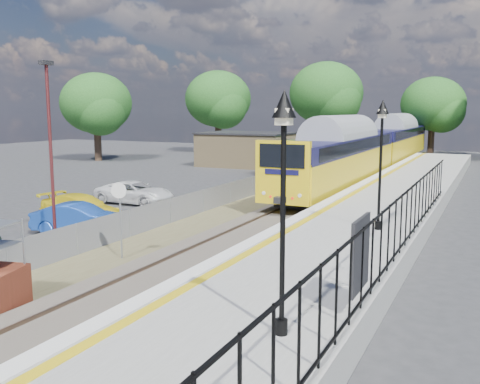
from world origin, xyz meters
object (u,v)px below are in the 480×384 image
Objects in this scene: carpark_lamp at (50,144)px; car_yellow at (81,209)px; victorian_lamp_south at (284,157)px; train at (374,145)px; car_white at (135,193)px; car_blue at (79,219)px; speed_sign at (120,208)px; victorian_lamp_north at (382,134)px.

car_yellow is (-2.51, 4.18, -3.28)m from carpark_lamp.
victorian_lamp_south is at bearing -118.15° from car_yellow.
train is at bearing 79.12° from carpark_lamp.
victorian_lamp_south is 12.34m from carpark_lamp.
carpark_lamp is 1.55× the size of car_white.
car_blue is at bearing -162.59° from car_white.
train reaches higher than speed_sign.
carpark_lamp is at bearing -157.05° from victorian_lamp_north.
victorian_lamp_south is 1.04× the size of car_white.
victorian_lamp_south reaches higher than car_yellow.
victorian_lamp_south is 14.86m from car_blue.
speed_sign is 0.70× the size of car_blue.
car_white is (-14.51, 14.78, -3.68)m from victorian_lamp_south.
victorian_lamp_north is 25.18m from train.
carpark_lamp is (-11.10, 5.38, -0.37)m from victorian_lamp_south.
victorian_lamp_north is 1.18× the size of car_blue.
victorian_lamp_south reaches higher than speed_sign.
car_yellow is (-5.61, 4.26, -1.20)m from speed_sign.
victorian_lamp_north reaches higher than car_blue.
speed_sign is at bearing -148.95° from victorian_lamp_north.
car_blue is at bearing -133.28° from car_yellow.
car_yellow is at bearing -108.00° from train.
car_yellow reaches higher than car_white.
victorian_lamp_south is at bearing -88.85° from victorian_lamp_north.
car_yellow is at bearing 126.18° from speed_sign.
train is 9.20× the size of car_yellow.
car_blue is at bearing 113.23° from carpark_lamp.
speed_sign is at bearing -94.89° from train.
victorian_lamp_north is 11.84m from carpark_lamp.
car_white is (-6.51, 9.48, -1.22)m from speed_sign.
carpark_lamp is 10.53m from car_white.
speed_sign is 7.14m from car_yellow.
train is 10.48× the size of car_blue.
speed_sign is 0.40× the size of carpark_lamp.
victorian_lamp_south is 0.11× the size of train.
speed_sign is 11.56m from car_white.
victorian_lamp_south is 21.04m from car_white.
car_white is (-2.38, 7.01, -0.03)m from car_blue.
victorian_lamp_south is 1.00× the size of victorian_lamp_north.
train is at bearing -28.36° from car_blue.
victorian_lamp_south is at bearing -50.21° from speed_sign.
victorian_lamp_north is at bearing -81.19° from car_yellow.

